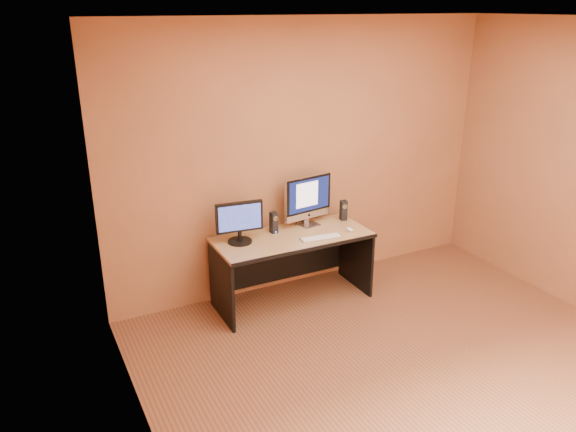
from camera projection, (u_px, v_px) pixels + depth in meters
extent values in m
plane|color=brown|center=(432.00, 385.00, 4.22)|extent=(4.00, 4.00, 0.00)
plane|color=white|center=(471.00, 20.00, 3.30)|extent=(4.00, 4.00, 0.00)
cube|color=#B0B0B4|center=(321.00, 238.00, 5.14)|extent=(0.40, 0.15, 0.02)
ellipsoid|color=white|center=(350.00, 229.00, 5.31)|extent=(0.06, 0.10, 0.03)
cylinder|color=black|center=(302.00, 221.00, 5.54)|extent=(0.04, 0.20, 0.01)
cylinder|color=black|center=(296.00, 223.00, 5.50)|extent=(0.09, 0.15, 0.01)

